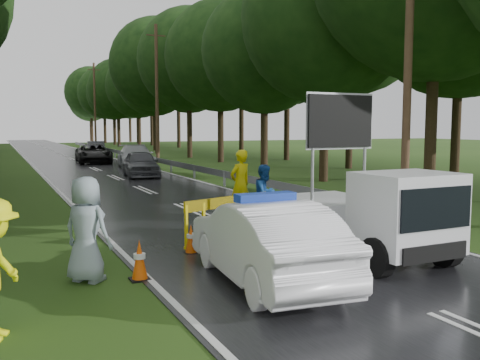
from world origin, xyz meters
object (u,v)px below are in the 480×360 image
queue_car_first (141,164)px  queue_car_fourth (96,149)px  civilian (265,194)px  police_sedan (265,242)px  queue_car_second (136,157)px  barrier (228,207)px  officer (240,184)px  queue_car_third (94,154)px  work_truck (371,214)px

queue_car_first → queue_car_fourth: size_ratio=1.02×
civilian → queue_car_fourth: 35.81m
civilian → queue_car_fourth: (1.51, 35.78, -0.16)m
police_sedan → queue_car_second: size_ratio=0.86×
barrier → officer: 3.17m
barrier → queue_car_third: bearing=67.3°
barrier → officer: bearing=40.5°
queue_car_second → barrier: bearing=-90.7°
work_truck → queue_car_second: bearing=85.7°
civilian → queue_car_fourth: bearing=59.9°
work_truck → queue_car_second: size_ratio=0.84×
queue_car_fourth → officer: bearing=-86.9°
police_sedan → barrier: (0.75, 3.35, 0.10)m
civilian → queue_car_first: bearing=61.4°
queue_car_fourth → police_sedan: bearing=-89.7°
queue_car_third → civilian: bearing=-85.9°
police_sedan → work_truck: size_ratio=1.03×
work_truck → queue_car_fourth: bearing=86.7°
barrier → queue_car_fourth: size_ratio=0.61×
officer → civilian: bearing=89.0°
police_sedan → barrier: police_sedan is taller
police_sedan → queue_car_third: size_ratio=0.88×
civilian → queue_car_second: civilian is taller
barrier → queue_car_first: 16.72m
queue_car_third → work_truck: bearing=-85.7°
work_truck → queue_car_third: (-0.34, 31.29, -0.22)m
work_truck → barrier: (-2.03, 2.71, -0.11)m
police_sedan → civilian: bearing=-112.5°
queue_car_second → queue_car_first: bearing=-93.7°
civilian → queue_car_fourth: civilian is taller
queue_car_first → queue_car_second: 6.12m
barrier → queue_car_second: queue_car_second is taller
officer → queue_car_third: bearing=-108.1°
civilian → queue_car_first: size_ratio=0.40×
barrier → queue_car_fourth: 37.66m
work_truck → officer: (-0.44, 5.44, 0.09)m
barrier → queue_car_second: size_ratio=0.48×
barrier → civilian: (1.89, 1.73, 0.01)m
queue_car_first → queue_car_third: 12.01m
police_sedan → queue_car_fourth: size_ratio=1.09×
work_truck → queue_car_first: bearing=88.3°
civilian → queue_car_third: (-0.21, 26.85, -0.13)m
queue_car_third → queue_car_second: bearing=-70.9°
police_sedan → queue_car_third: police_sedan is taller
officer → queue_car_fourth: officer is taller
civilian → queue_car_first: 14.86m
police_sedan → queue_car_first: size_ratio=1.07×
civilian → queue_car_first: (0.25, 14.85, -0.12)m
civilian → officer: bearing=79.2°
queue_car_fourth → queue_car_second: bearing=-84.1°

